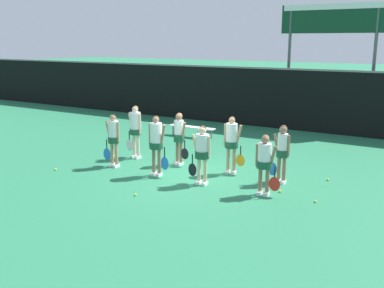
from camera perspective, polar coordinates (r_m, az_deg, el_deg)
ground_plane at (r=13.56m, az=0.03°, el=-3.86°), size 140.00×140.00×0.00m
fence_windscreen at (r=20.60m, az=11.96°, el=5.64°), size 60.00×0.08×2.74m
scoreboard at (r=20.82m, az=17.32°, el=13.63°), size 4.49×0.15×5.46m
bench_courtside at (r=18.66m, az=-0.02°, el=2.05°), size 2.08×0.37×0.44m
player_0 at (r=14.34m, az=-9.96°, el=1.02°), size 0.65×0.36×1.71m
player_1 at (r=13.19m, az=-4.56°, el=0.46°), size 0.67×0.40×1.81m
player_2 at (r=12.36m, az=1.28°, el=-0.74°), size 0.67×0.40×1.67m
player_3 at (r=11.67m, az=9.23°, el=-2.00°), size 0.69×0.40×1.60m
player_4 at (r=15.29m, az=-7.19°, el=2.15°), size 0.69×0.41×1.81m
player_5 at (r=14.36m, az=-1.64°, el=1.23°), size 0.62×0.35×1.70m
player_6 at (r=13.44m, az=5.07°, el=0.49°), size 0.67×0.39×1.75m
player_7 at (r=12.75m, az=11.37°, el=-0.66°), size 0.61×0.33×1.66m
tennis_ball_0 at (r=17.42m, az=-7.84°, el=-0.04°), size 0.07×0.07×0.07m
tennis_ball_1 at (r=14.32m, az=0.28°, el=-2.80°), size 0.07×0.07×0.07m
tennis_ball_2 at (r=12.19m, az=11.12°, el=-5.91°), size 0.07×0.07×0.07m
tennis_ball_3 at (r=15.77m, az=-9.88°, el=-1.50°), size 0.07×0.07×0.07m
tennis_ball_4 at (r=11.67m, az=15.41°, el=-7.04°), size 0.06×0.06×0.06m
tennis_ball_5 at (r=14.57m, az=-16.96°, el=-3.09°), size 0.07×0.07×0.07m
tennis_ball_6 at (r=15.00m, az=1.50°, el=-2.07°), size 0.06×0.06×0.06m
tennis_ball_7 at (r=13.52m, az=16.89°, el=-4.34°), size 0.07×0.07×0.07m
tennis_ball_8 at (r=13.79m, az=9.69°, el=-3.61°), size 0.07×0.07×0.07m
tennis_ball_9 at (r=11.80m, az=-7.21°, el=-6.41°), size 0.07×0.07×0.07m
tennis_ball_10 at (r=14.05m, az=8.73°, el=-3.27°), size 0.06×0.06×0.06m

